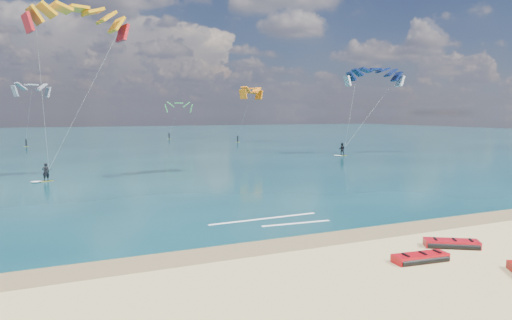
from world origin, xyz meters
The scene contains 9 objects.
ground centered at (0.00, 40.00, 0.00)m, with size 320.00×320.00×0.00m, color tan.
wet_sand_strip centered at (0.00, 3.00, 0.00)m, with size 320.00×2.40×0.01m, color brown.
sea centered at (0.00, 104.00, 0.02)m, with size 320.00×200.00×0.04m, color #0A2F39.
packed_kite_left centered at (5.22, -1.75, 0.00)m, with size 2.69×1.12×0.41m, color #B70911, non-canonical shape.
packed_kite_mid centered at (8.15, -0.73, 0.00)m, with size 2.70×1.16×0.42m, color #B40C17, non-canonical shape.
kitesurfer_main centered at (-8.06, 27.79, 8.80)m, with size 10.45×6.42×16.88m.
kitesurfer_far centered at (32.44, 38.84, 8.01)m, with size 11.36×4.99×14.41m.
shoreline_foam centered at (2.86, 7.43, 0.04)m, with size 7.11×2.32×0.01m.
distant_kites centered at (3.16, 73.81, 5.14)m, with size 59.86×32.82×11.39m.
Camera 1 is at (-9.04, -16.27, 6.39)m, focal length 32.00 mm.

